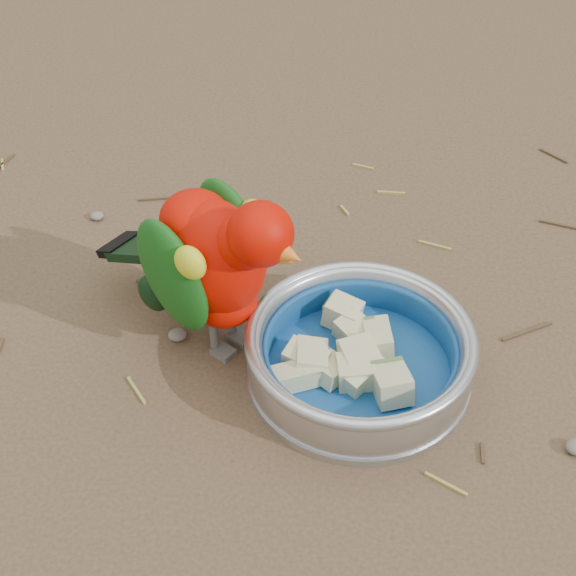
# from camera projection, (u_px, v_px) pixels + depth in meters

# --- Properties ---
(ground) EXTENTS (60.00, 60.00, 0.00)m
(ground) POSITION_uv_depth(u_px,v_px,m) (330.00, 356.00, 0.91)
(ground) COLOR brown
(food_bowl) EXTENTS (0.22, 0.22, 0.02)m
(food_bowl) POSITION_uv_depth(u_px,v_px,m) (358.00, 373.00, 0.88)
(food_bowl) COLOR #B2B2BA
(food_bowl) RESTS_ON ground
(bowl_wall) EXTENTS (0.22, 0.22, 0.04)m
(bowl_wall) POSITION_uv_depth(u_px,v_px,m) (360.00, 352.00, 0.86)
(bowl_wall) COLOR #B2B2BA
(bowl_wall) RESTS_ON food_bowl
(fruit_wedges) EXTENTS (0.13, 0.13, 0.03)m
(fruit_wedges) POSITION_uv_depth(u_px,v_px,m) (360.00, 357.00, 0.87)
(fruit_wedges) COLOR beige
(fruit_wedges) RESTS_ON food_bowl
(lory_parrot) EXTENTS (0.26, 0.24, 0.19)m
(lory_parrot) POSITION_uv_depth(u_px,v_px,m) (216.00, 270.00, 0.87)
(lory_parrot) COLOR #C30B00
(lory_parrot) RESTS_ON ground
(ground_debris) EXTENTS (0.90, 0.80, 0.01)m
(ground_debris) POSITION_uv_depth(u_px,v_px,m) (308.00, 308.00, 0.96)
(ground_debris) COLOR #9A9342
(ground_debris) RESTS_ON ground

